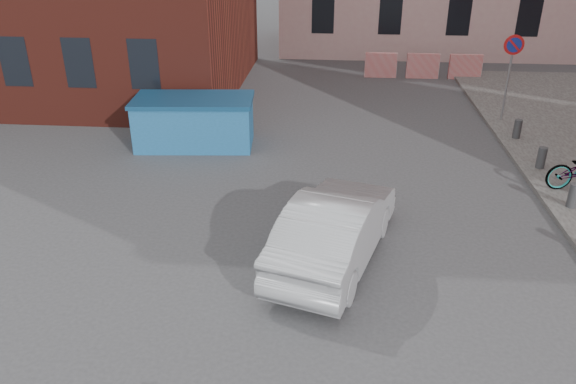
{
  "coord_description": "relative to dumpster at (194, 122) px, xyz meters",
  "views": [
    {
      "loc": [
        0.69,
        -8.16,
        5.86
      ],
      "look_at": [
        -0.15,
        1.59,
        1.1
      ],
      "focal_mm": 35.0,
      "sensor_mm": 36.0,
      "label": 1
    }
  ],
  "objects": [
    {
      "name": "bollards",
      "position": [
        9.27,
        -3.33,
        -0.31
      ],
      "size": [
        0.22,
        9.02,
        0.55
      ],
      "color": "#3A3A3D",
      "rests_on": "sidewalk"
    },
    {
      "name": "silver_car",
      "position": [
        4.05,
        -5.72,
        -0.02
      ],
      "size": [
        2.57,
        4.39,
        1.37
      ],
      "primitive_type": "imported",
      "rotation": [
        0.0,
        0.0,
        2.85
      ],
      "color": "#9C9EA3",
      "rests_on": "ground"
    },
    {
      "name": "barriers",
      "position": [
        7.47,
        8.27,
        -0.2
      ],
      "size": [
        4.7,
        0.18,
        1.0
      ],
      "color": "red",
      "rests_on": "ground"
    },
    {
      "name": "ground",
      "position": [
        3.27,
        -6.73,
        -0.7
      ],
      "size": [
        120.0,
        120.0,
        0.0
      ],
      "primitive_type": "plane",
      "color": "#38383A",
      "rests_on": "ground"
    },
    {
      "name": "no_parking_sign",
      "position": [
        9.27,
        2.75,
        1.31
      ],
      "size": [
        0.6,
        0.09,
        2.65
      ],
      "color": "gray",
      "rests_on": "sidewalk"
    },
    {
      "name": "dumpster",
      "position": [
        0.0,
        0.0,
        0.0
      ],
      "size": [
        3.46,
        1.98,
        1.4
      ],
      "rotation": [
        0.0,
        0.0,
        0.08
      ],
      "color": "#2268A4",
      "rests_on": "ground"
    }
  ]
}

